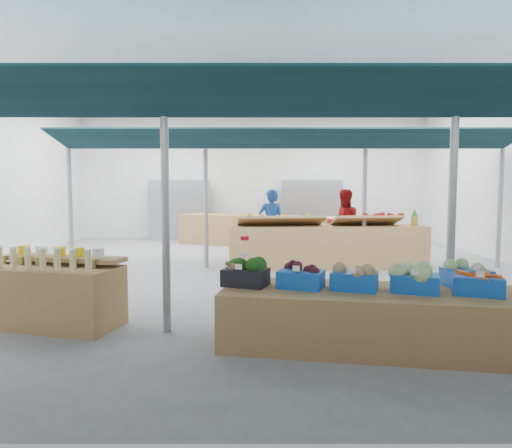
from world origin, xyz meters
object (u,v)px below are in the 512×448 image
object	(u,v)px
bottle_shelf	(54,293)
vendor_right	(344,224)
veg_counter	(371,319)
vendor_left	(271,224)
fruit_counter	(326,246)

from	to	relation	value
bottle_shelf	vendor_right	world-z (taller)	vendor_right
bottle_shelf	vendor_right	size ratio (longest dim) A/B	1.08
veg_counter	vendor_left	distance (m)	6.36
vendor_left	fruit_counter	bearing A→B (deg)	134.65
vendor_left	vendor_right	distance (m)	1.80
bottle_shelf	fruit_counter	bearing A→B (deg)	60.31
vendor_right	vendor_left	bearing A→B (deg)	-2.84
bottle_shelf	vendor_left	xyz separation A→B (m)	(3.01, 5.45, 0.44)
vendor_left	bottle_shelf	bearing A→B (deg)	58.28
fruit_counter	bottle_shelf	bearing A→B (deg)	-136.87
veg_counter	bottle_shelf	bearing A→B (deg)	178.01
veg_counter	fruit_counter	size ratio (longest dim) A/B	0.76
vendor_left	vendor_right	world-z (taller)	same
vendor_left	vendor_right	bearing A→B (deg)	177.16
veg_counter	fruit_counter	distance (m)	5.18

